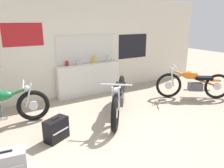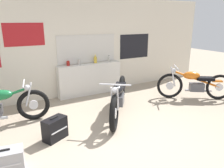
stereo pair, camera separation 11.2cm
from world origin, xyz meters
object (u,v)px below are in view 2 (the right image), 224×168
Objects in this scene: bottle_right_center at (109,59)px; motorcycle_orange at (195,84)px; bottle_center at (95,59)px; hard_case_black at (55,129)px; hard_case_silver at (5,161)px; bottle_left_center at (79,62)px; motorcycle_black at (119,97)px; bottle_leftmost at (68,63)px.

motorcycle_orange is at bearing -46.52° from bottle_right_center.
bottle_center reaches higher than bottle_right_center.
hard_case_black is (-4.03, -0.25, -0.23)m from motorcycle_orange.
motorcycle_orange is 4.99m from hard_case_silver.
hard_case_silver is 1.12× the size of hard_case_black.
bottle_left_center reaches higher than motorcycle_black.
motorcycle_black is (-0.69, -1.73, -0.57)m from bottle_right_center.
hard_case_black is (-1.85, -2.12, -0.82)m from bottle_center.
hard_case_silver is (-2.75, -2.65, -0.86)m from bottle_center.
bottle_right_center reaches higher than motorcycle_orange.
bottle_center reaches higher than hard_case_black.
bottle_left_center is 0.12× the size of motorcycle_orange.
bottle_center is 0.48× the size of hard_case_black.
bottle_right_center reaches higher than bottle_leftmost.
bottle_left_center is at bearing 49.62° from hard_case_silver.
hard_case_black is at bearing -137.71° from bottle_right_center.
bottle_center is 0.43× the size of hard_case_silver.
motorcycle_black is 3.72× the size of hard_case_black.
bottle_leftmost is 2.49m from hard_case_black.
bottle_leftmost is at bearing 54.35° from hard_case_silver.
hard_case_silver is at bearing -125.65° from bottle_leftmost.
bottle_left_center is at bearing 99.05° from motorcycle_black.
bottle_center is 1.24× the size of bottle_right_center.
bottle_center reaches higher than motorcycle_black.
bottle_right_center is 0.35× the size of hard_case_silver.
bottle_right_center is at bearing -2.30° from bottle_leftmost.
bottle_right_center is (0.96, 0.00, -0.01)m from bottle_left_center.
bottle_leftmost is 0.30× the size of hard_case_silver.
bottle_left_center is at bearing 57.48° from hard_case_black.
motorcycle_orange is at bearing 3.52° from hard_case_black.
bottle_right_center reaches higher than motorcycle_black.
bottle_right_center is at bearing 133.48° from motorcycle_orange.
bottle_right_center is 4.21m from hard_case_silver.
bottle_center is (0.84, -0.02, 0.03)m from bottle_leftmost.
bottle_center is at bearing 175.34° from bottle_right_center.
bottle_right_center is 0.10× the size of motorcycle_black.
bottle_left_center reaches higher than hard_case_black.
bottle_leftmost is 0.32m from bottle_left_center.
bottle_center is 3.92m from hard_case_silver.
hard_case_black is at bearing 30.77° from hard_case_silver.
bottle_center is at bearing 43.96° from hard_case_silver.
bottle_left_center is at bearing 145.86° from motorcycle_orange.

